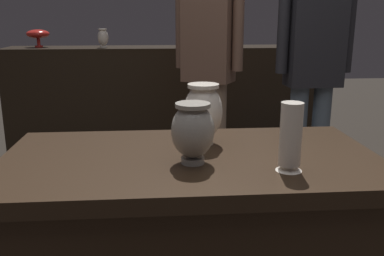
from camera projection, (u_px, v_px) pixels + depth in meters
back_display_shelf at (170, 107)px, 3.55m from camera, size 2.60×0.40×0.99m
vase_centerpiece at (193, 131)px, 1.26m from camera, size 0.13×0.13×0.18m
vase_tall_behind at (203, 112)px, 1.45m from camera, size 0.13×0.13×0.21m
vase_left_accent at (291, 138)px, 1.20m from camera, size 0.08×0.08×0.20m
shelf_vase_left at (103, 37)px, 3.30m from camera, size 0.08×0.08×0.15m
shelf_vase_far_left at (38, 34)px, 3.35m from camera, size 0.18×0.18×0.14m
shelf_vase_right at (233, 35)px, 3.46m from camera, size 0.10×0.10×0.16m
visitor_center_back at (208, 57)px, 2.77m from camera, size 0.42×0.32×1.64m
visitor_near_right at (314, 60)px, 2.54m from camera, size 0.47×0.19×1.66m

